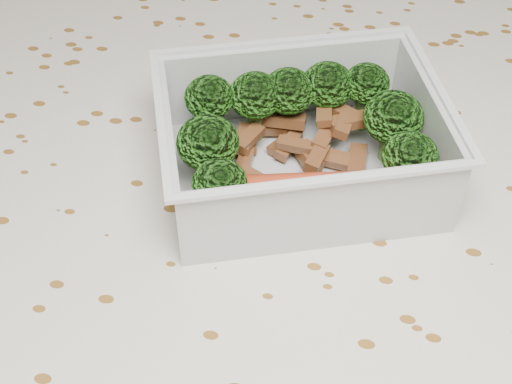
# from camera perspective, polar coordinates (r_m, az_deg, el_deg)

# --- Properties ---
(dining_table) EXTENTS (1.40, 0.90, 0.75)m
(dining_table) POSITION_cam_1_polar(r_m,az_deg,el_deg) (0.53, -0.01, -8.44)
(dining_table) COLOR brown
(dining_table) RESTS_ON ground
(tablecloth) EXTENTS (1.46, 0.96, 0.19)m
(tablecloth) POSITION_cam_1_polar(r_m,az_deg,el_deg) (0.49, -0.01, -5.02)
(tablecloth) COLOR silver
(tablecloth) RESTS_ON dining_table
(lunch_container) EXTENTS (0.22, 0.20, 0.06)m
(lunch_container) POSITION_cam_1_polar(r_m,az_deg,el_deg) (0.48, 3.57, 3.22)
(lunch_container) COLOR silver
(lunch_container) RESTS_ON tablecloth
(broccoli_florets) EXTENTS (0.17, 0.15, 0.05)m
(broccoli_florets) POSITION_cam_1_polar(r_m,az_deg,el_deg) (0.48, 3.39, 5.89)
(broccoli_florets) COLOR #608C3F
(broccoli_florets) RESTS_ON lunch_container
(meat_pile) EXTENTS (0.10, 0.09, 0.03)m
(meat_pile) POSITION_cam_1_polar(r_m,az_deg,el_deg) (0.49, 3.63, 4.04)
(meat_pile) COLOR brown
(meat_pile) RESTS_ON lunch_container
(sausage) EXTENTS (0.16, 0.06, 0.03)m
(sausage) POSITION_cam_1_polar(r_m,az_deg,el_deg) (0.45, 5.05, -0.14)
(sausage) COLOR #CB4122
(sausage) RESTS_ON lunch_container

